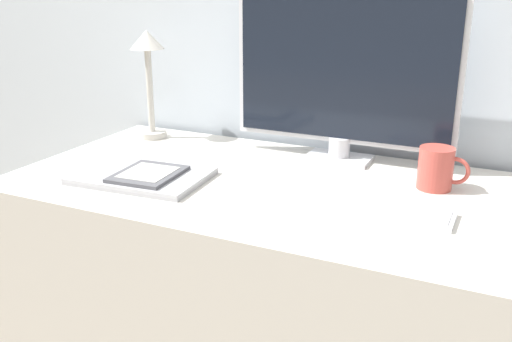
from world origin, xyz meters
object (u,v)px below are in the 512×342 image
laptop (142,176)px  monitor (343,75)px  desk_lamp (148,64)px  coffee_mug (437,168)px  keyboard (390,211)px  ereader (148,174)px

laptop → monitor: bearing=42.5°
laptop → desk_lamp: bearing=121.3°
monitor → laptop: size_ratio=1.83×
desk_lamp → coffee_mug: size_ratio=2.78×
monitor → laptop: monitor is taller
keyboard → desk_lamp: 0.92m
keyboard → desk_lamp: bearing=159.7°
ereader → monitor: bearing=45.3°
ereader → coffee_mug: 0.71m
monitor → coffee_mug: monitor is taller
ereader → coffee_mug: bearing=21.4°
desk_lamp → laptop: bearing=-58.7°
keyboard → desk_lamp: size_ratio=0.80×
laptop → coffee_mug: (0.68, 0.25, 0.04)m
laptop → ereader: bearing=-21.9°
keyboard → laptop: 0.62m
monitor → desk_lamp: size_ratio=1.84×
coffee_mug → ereader: bearing=-158.6°
laptop → ereader: (0.03, -0.01, 0.01)m
coffee_mug → keyboard: bearing=-107.2°
ereader → desk_lamp: 0.48m
desk_lamp → coffee_mug: (0.90, -0.10, -0.18)m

